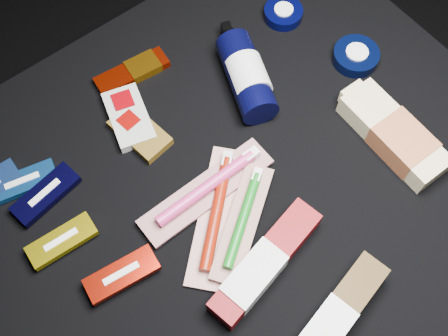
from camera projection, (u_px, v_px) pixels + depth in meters
ground at (222, 255)px, 1.27m from camera, size 3.00×3.00×0.00m
cloth_table at (221, 225)px, 1.09m from camera, size 0.98×0.78×0.40m
luna_bar_1 at (23, 182)px, 0.90m from camera, size 0.11×0.06×0.01m
luna_bar_2 at (46, 194)px, 0.89m from camera, size 0.12×0.06×0.01m
luna_bar_3 at (62, 241)px, 0.85m from camera, size 0.11×0.05×0.01m
luna_bar_4 at (122, 275)px, 0.82m from camera, size 0.11×0.06×0.01m
clif_bar_0 at (138, 131)px, 0.94m from camera, size 0.07×0.11×0.02m
clif_bar_1 at (128, 115)px, 0.95m from camera, size 0.09×0.13×0.02m
power_bar at (136, 70)px, 0.99m from camera, size 0.14×0.06×0.02m
lotion_bottle at (247, 76)px, 0.96m from camera, size 0.12×0.20×0.07m
cream_tin_upper at (283, 13)px, 1.04m from camera, size 0.07×0.07×0.02m
cream_tin_lower at (356, 56)px, 1.00m from camera, size 0.08×0.08×0.03m
bodywash_bottle at (395, 136)px, 0.92m from camera, size 0.07×0.21×0.04m
toothbrush_pack_0 at (217, 212)px, 0.87m from camera, size 0.21×0.20×0.03m
toothbrush_pack_1 at (208, 188)px, 0.88m from camera, size 0.24×0.06×0.03m
toothbrush_pack_2 at (243, 219)px, 0.86m from camera, size 0.19×0.15×0.02m
toothpaste_carton_red at (261, 267)px, 0.83m from camera, size 0.22×0.09×0.04m
toothpaste_carton_green at (330, 324)px, 0.79m from camera, size 0.21×0.09×0.04m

